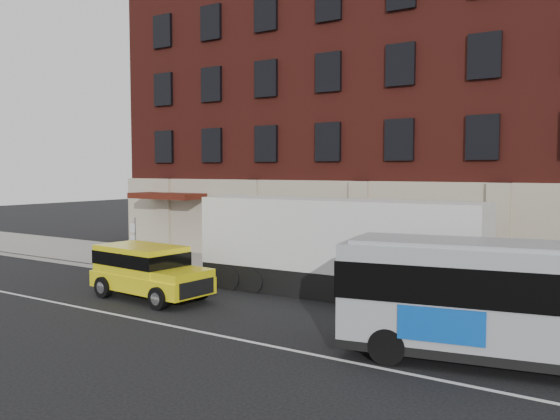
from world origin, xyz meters
The scene contains 8 objects.
ground centered at (0.00, 0.00, 0.00)m, with size 120.00×120.00×0.00m, color black.
sidewalk centered at (0.00, 9.00, 0.07)m, with size 60.00×6.00×0.15m, color gray.
kerb centered at (0.00, 6.00, 0.07)m, with size 60.00×0.25×0.15m, color gray.
lane_line centered at (0.00, 0.50, 0.01)m, with size 60.00×0.12×0.01m, color silver.
building centered at (-0.01, 16.92, 7.58)m, with size 30.00×12.10×15.00m.
sign_pole centered at (-8.50, 6.15, 1.45)m, with size 0.30×0.20×2.50m.
yellow_suv centered at (-4.23, 2.81, 1.09)m, with size 5.04×2.46×1.89m.
shipping_container centered at (1.39, 6.81, 1.77)m, with size 10.80×2.66×3.57m.
Camera 1 is at (11.22, -11.91, 4.66)m, focal length 37.13 mm.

